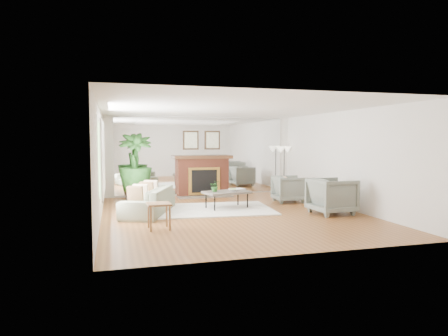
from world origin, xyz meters
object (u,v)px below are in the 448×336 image
object	(u,v)px
fireplace	(203,175)
armchair_back	(289,189)
armchair_front	(332,196)
floor_lamp	(284,153)
side_table	(159,207)
coffee_table	(227,193)
sofa	(149,201)
potted_ficus	(135,165)

from	to	relation	value
fireplace	armchair_back	xyz separation A→B (m)	(2.06, -1.93, -0.28)
armchair_back	fireplace	bearing A→B (deg)	51.17
fireplace	armchair_front	bearing A→B (deg)	-59.60
armchair_front	floor_lamp	bearing A→B (deg)	-10.37
armchair_front	side_table	distance (m)	4.18
coffee_table	armchair_back	xyz separation A→B (m)	(2.01, 0.63, -0.04)
floor_lamp	armchair_back	bearing A→B (deg)	-109.69
armchair_back	sofa	bearing A→B (deg)	104.86
sofa	potted_ficus	size ratio (longest dim) A/B	1.08
armchair_front	floor_lamp	world-z (taller)	floor_lamp
coffee_table	armchair_front	bearing A→B (deg)	-30.69
sofa	armchair_front	world-z (taller)	armchair_front
sofa	armchair_back	size ratio (longest dim) A/B	2.57
armchair_back	floor_lamp	xyz separation A→B (m)	(0.64, 1.78, 0.95)
side_table	potted_ficus	distance (m)	3.93
coffee_table	side_table	size ratio (longest dim) A/B	2.43
side_table	armchair_front	bearing A→B (deg)	7.64
coffee_table	sofa	xyz separation A→B (m)	(-1.97, -0.12, -0.11)
fireplace	side_table	world-z (taller)	fireplace
fireplace	sofa	distance (m)	3.31
sofa	armchair_front	size ratio (longest dim) A/B	2.25
potted_ficus	sofa	bearing A→B (deg)	-84.81
coffee_table	potted_ficus	distance (m)	3.02
armchair_front	potted_ficus	world-z (taller)	potted_ficus
side_table	coffee_table	bearing A→B (deg)	44.27
coffee_table	armchair_front	size ratio (longest dim) A/B	1.34
armchair_front	coffee_table	bearing A→B (deg)	55.44
sofa	coffee_table	bearing A→B (deg)	113.95
fireplace	sofa	size ratio (longest dim) A/B	0.97
coffee_table	sofa	distance (m)	1.98
armchair_front	fireplace	bearing A→B (deg)	26.53
coffee_table	floor_lamp	bearing A→B (deg)	42.23
armchair_back	floor_lamp	world-z (taller)	floor_lamp
armchair_front	potted_ficus	bearing A→B (deg)	48.99
coffee_table	potted_ficus	xyz separation A→B (m)	(-2.17, 2.00, 0.63)
armchair_front	potted_ficus	size ratio (longest dim) A/B	0.48
fireplace	armchair_back	bearing A→B (deg)	-43.13
armchair_back	side_table	world-z (taller)	armchair_back
armchair_back	armchair_front	distance (m)	1.96
coffee_table	floor_lamp	size ratio (longest dim) A/B	0.81
armchair_front	floor_lamp	xyz separation A→B (m)	(0.42, 3.72, 0.89)
coffee_table	armchair_back	distance (m)	2.11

